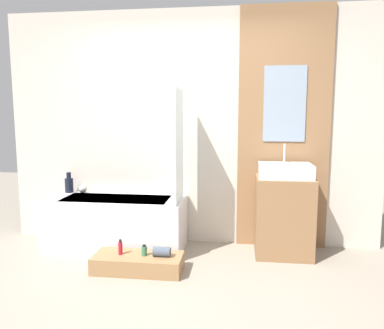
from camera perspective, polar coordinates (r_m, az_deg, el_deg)
ground_plane at (r=3.04m, az=-4.58°, el=-21.12°), size 12.00×12.00×0.00m
wall_tiled_back at (r=4.23m, az=-0.32°, el=5.48°), size 4.20×0.06×2.60m
wall_wood_accent at (r=4.16m, az=13.79°, el=5.42°), size 0.97×0.04×2.60m
bathtub at (r=4.21m, az=-11.39°, el=-8.76°), size 1.47×0.64×0.56m
glass_shower_screen at (r=3.82m, az=-1.96°, el=2.84°), size 0.01×0.48×1.16m
wooden_step_bench at (r=3.66m, az=-8.23°, el=-14.64°), size 0.83×0.35×0.16m
vanity_cabinet at (r=4.04m, az=13.78°, el=-7.66°), size 0.57×0.49×0.82m
sink at (r=3.94m, az=14.01°, el=-0.90°), size 0.53×0.40×0.34m
vase_tall_dark at (r=4.56m, az=-18.23°, el=-2.87°), size 0.09×0.09×0.24m
vase_round_light at (r=4.50m, az=-16.30°, el=-3.56°), size 0.10×0.10×0.10m
bottle_soap_primary at (r=3.66m, az=-10.85°, el=-12.34°), size 0.04×0.04×0.15m
bottle_soap_secondary at (r=3.60m, az=-7.29°, el=-12.89°), size 0.05×0.05×0.10m
towel_roll at (r=3.57m, az=-4.63°, el=-13.10°), size 0.16×0.09×0.09m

